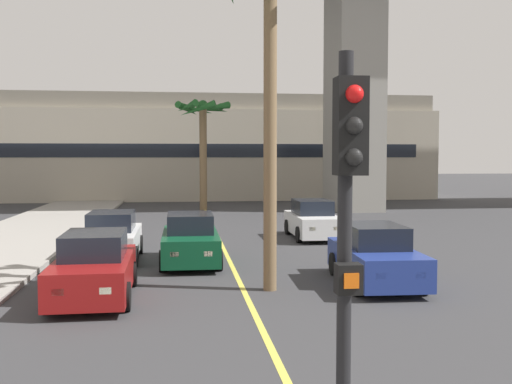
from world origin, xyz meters
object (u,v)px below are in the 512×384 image
object	(u,v)px
car_queue_fourth	(313,220)
car_queue_second	(94,268)
car_queue_fifth	(375,257)
palm_tree_mid_median	(270,3)
car_queue_third	(111,238)
car_queue_front	(190,241)
palm_tree_near_median	(203,123)
traffic_light_median_near	(347,239)

from	to	relation	value
car_queue_fourth	car_queue_second	bearing A→B (deg)	-127.55
car_queue_fifth	palm_tree_mid_median	world-z (taller)	palm_tree_mid_median
car_queue_third	car_queue_fourth	distance (m)	8.78
car_queue_front	car_queue_fifth	distance (m)	6.02
car_queue_fourth	palm_tree_near_median	world-z (taller)	palm_tree_near_median
palm_tree_near_median	car_queue_fifth	bearing A→B (deg)	-80.79
car_queue_third	traffic_light_median_near	bearing A→B (deg)	-76.85
car_queue_fifth	palm_tree_mid_median	distance (m)	7.01
car_queue_third	traffic_light_median_near	xyz separation A→B (m)	(3.53, -15.09, 1.99)
car_queue_third	palm_tree_near_median	bearing A→B (deg)	78.53
car_queue_fourth	car_queue_third	bearing A→B (deg)	-150.07
car_queue_second	palm_tree_mid_median	bearing A→B (deg)	4.75
car_queue_third	traffic_light_median_near	distance (m)	15.62
car_queue_third	traffic_light_median_near	world-z (taller)	traffic_light_median_near
car_queue_front	car_queue_third	xyz separation A→B (m)	(-2.52, 0.89, 0.00)
car_queue_front	palm_tree_near_median	world-z (taller)	palm_tree_near_median
car_queue_front	car_queue_second	distance (m)	4.98
car_queue_second	palm_tree_near_median	bearing A→B (deg)	81.53
car_queue_front	traffic_light_median_near	xyz separation A→B (m)	(1.01, -14.20, 1.99)
car_queue_second	car_queue_fourth	bearing A→B (deg)	52.45
car_queue_front	palm_tree_mid_median	distance (m)	7.80
car_queue_second	palm_tree_mid_median	world-z (taller)	palm_tree_mid_median
car_queue_fifth	palm_tree_near_median	size ratio (longest dim) A/B	0.61
car_queue_second	car_queue_third	xyz separation A→B (m)	(-0.18, 5.28, 0.00)
car_queue_third	car_queue_fifth	bearing A→B (deg)	-31.91
car_queue_front	car_queue_fourth	distance (m)	7.33
car_queue_third	car_queue_fourth	world-z (taller)	same
car_queue_fifth	traffic_light_median_near	bearing A→B (deg)	-109.69
car_queue_fourth	palm_tree_mid_median	distance (m)	11.73
car_queue_fourth	traffic_light_median_near	world-z (taller)	traffic_light_median_near
traffic_light_median_near	palm_tree_mid_median	world-z (taller)	palm_tree_mid_median
car_queue_fourth	palm_tree_near_median	size ratio (longest dim) A/B	0.60
palm_tree_mid_median	traffic_light_median_near	bearing A→B (deg)	-95.12
car_queue_fourth	palm_tree_mid_median	size ratio (longest dim) A/B	0.49
car_queue_second	palm_tree_near_median	xyz separation A→B (m)	(3.46, 23.26, 4.68)
car_queue_third	car_queue_second	bearing A→B (deg)	-88.01
car_queue_fourth	palm_tree_near_median	xyz separation A→B (m)	(-3.97, 13.60, 4.68)
car_queue_fifth	palm_tree_near_median	xyz separation A→B (m)	(-3.65, 22.53, 4.68)
car_queue_third	car_queue_fourth	xyz separation A→B (m)	(7.61, 4.38, 0.00)
car_queue_second	palm_tree_near_median	distance (m)	23.98
car_queue_third	palm_tree_mid_median	world-z (taller)	palm_tree_mid_median
car_queue_second	car_queue_third	size ratio (longest dim) A/B	1.01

